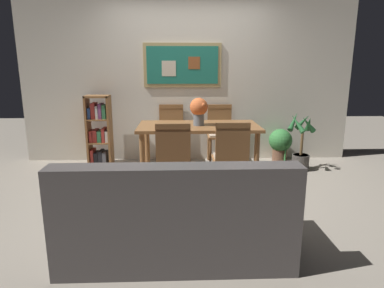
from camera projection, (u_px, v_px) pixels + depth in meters
The scene contains 13 objects.
ground_plane at pixel (192, 191), 4.16m from camera, with size 12.00×12.00×0.00m, color gray.
wall_back_with_painting at pixel (188, 79), 5.34m from camera, with size 5.20×0.14×2.60m.
dining_table at pixel (199, 132), 4.54m from camera, with size 1.61×0.82×0.74m.
dining_chair_far_left at pixel (171, 129), 5.32m from camera, with size 0.40×0.41×0.91m.
dining_chair_near_left at pixel (173, 155), 3.79m from camera, with size 0.40×0.41×0.91m.
dining_chair_far_right at pixel (220, 129), 5.32m from camera, with size 0.40×0.41×0.91m.
dining_chair_near_right at pixel (231, 153), 3.85m from camera, with size 0.40×0.41×0.91m.
leather_couch at pixel (175, 220), 2.71m from camera, with size 1.80×0.84×0.84m.
bookshelf at pixel (99, 132), 5.18m from camera, with size 0.36×0.28×1.08m.
potted_ivy at pixel (280, 143), 5.38m from camera, with size 0.36×0.36×0.59m.
potted_palm at pixel (301, 147), 4.94m from camera, with size 0.40×0.44×0.86m.
flower_vase at pixel (199, 109), 4.44m from camera, with size 0.24×0.24×0.37m.
tv_remote at pixel (233, 124), 4.56m from camera, with size 0.16×0.10×0.02m.
Camera 1 is at (-0.14, -3.91, 1.53)m, focal length 31.53 mm.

